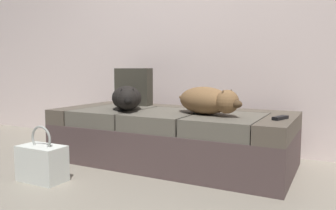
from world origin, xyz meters
name	(u,v)px	position (x,y,z in m)	size (l,w,h in m)	color
ground_plane	(92,204)	(0.00, 0.00, 0.00)	(10.00, 10.00, 0.00)	gray
back_wall	(202,0)	(0.00, 1.61, 1.40)	(6.40, 0.10, 2.80)	silver
couch	(171,137)	(0.00, 0.97, 0.21)	(1.89, 0.85, 0.42)	#4F3E3D
dog_dark	(127,98)	(-0.34, 0.85, 0.52)	(0.45, 0.52, 0.20)	black
dog_tan	(208,101)	(0.35, 0.89, 0.52)	(0.57, 0.39, 0.20)	brown
tv_remote	(280,118)	(0.86, 0.88, 0.43)	(0.04, 0.15, 0.02)	black
throw_pillow	(134,87)	(-0.50, 1.20, 0.59)	(0.34, 0.12, 0.34)	#3A372D
handbag	(42,162)	(-0.56, 0.16, 0.13)	(0.32, 0.18, 0.38)	silver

